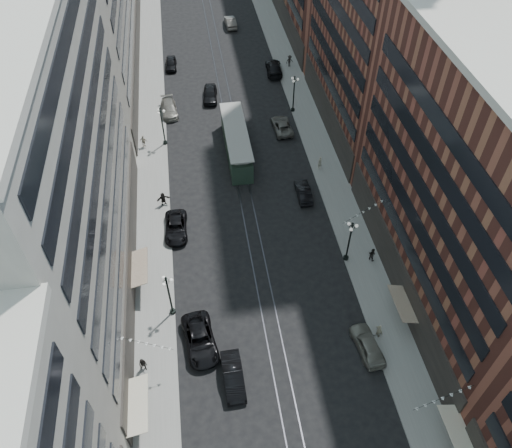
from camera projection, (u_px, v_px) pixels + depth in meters
ground at (230, 117)px, 71.13m from camera, size 220.00×220.00×0.00m
sidewalk_west at (151, 86)px, 76.75m from camera, size 4.00×180.00×0.15m
sidewalk_east at (291, 75)px, 79.03m from camera, size 4.00×180.00×0.15m
rail_west at (218, 81)px, 77.86m from camera, size 0.12×180.00×0.02m
rail_east at (227, 80)px, 78.01m from camera, size 0.12×180.00×0.02m
building_west_mid at (55, 179)px, 40.84m from camera, size 8.00×36.00×28.00m
building_east_mid at (465, 195)px, 42.41m from camera, size 8.00×30.00×24.00m
lamppost_sw_far at (169, 294)px, 46.15m from camera, size 1.03×1.14×5.52m
lamppost_sw_mid at (162, 125)px, 64.53m from camera, size 1.03×1.14×5.52m
lamppost_se_far at (349, 240)px, 50.78m from camera, size 1.03×1.14×5.52m
lamppost_se_mid at (294, 93)px, 69.84m from camera, size 1.03×1.14×5.52m
streetcar at (236, 143)px, 64.32m from camera, size 2.85×12.90×3.57m
car_2 at (200, 340)px, 45.47m from camera, size 3.45×6.19×1.64m
car_4 at (368, 345)px, 45.11m from camera, size 2.44×4.95×1.62m
car_5 at (233, 376)px, 43.02m from camera, size 1.84×4.91×1.60m
pedestrian_2 at (143, 365)px, 43.60m from camera, size 0.87×0.63×1.60m
pedestrian_4 at (379, 331)px, 45.92m from camera, size 0.70×1.05×1.64m
car_7 at (176, 227)px, 55.26m from camera, size 2.63×5.35×1.46m
car_8 at (169, 109)px, 71.26m from camera, size 2.55×5.40×1.52m
car_9 at (171, 64)px, 80.12m from camera, size 1.88×4.34×1.46m
car_10 at (303, 192)px, 59.27m from camera, size 1.59×4.39×1.44m
car_11 at (282, 126)px, 68.48m from camera, size 2.57×5.24×1.43m
car_12 at (274, 68)px, 79.03m from camera, size 2.76×5.95×1.68m
car_13 at (210, 94)px, 73.69m from camera, size 2.48×5.15×1.70m
car_14 at (230, 22)px, 90.28m from camera, size 1.95×5.06×1.64m
pedestrian_5 at (163, 199)px, 58.02m from camera, size 1.65×0.86×1.71m
pedestrian_6 at (144, 141)px, 65.56m from camera, size 1.10×0.73×1.73m
pedestrian_7 at (372, 254)px, 52.29m from camera, size 0.83×0.88×1.62m
pedestrian_8 at (320, 162)px, 62.56m from camera, size 0.75×0.67×1.73m
pedestrian_9 at (290, 61)px, 80.03m from camera, size 1.30×0.82×1.87m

